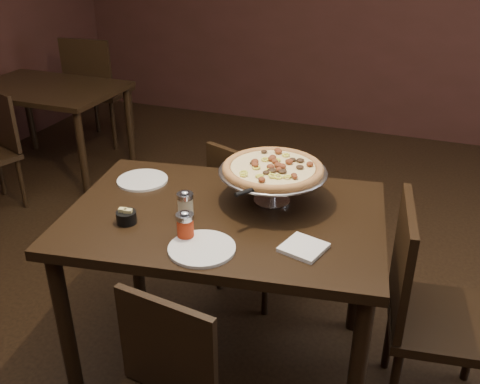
% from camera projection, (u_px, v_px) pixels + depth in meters
% --- Properties ---
extents(room, '(6.04, 7.04, 2.84)m').
position_uv_depth(room, '(242.00, 79.00, 1.88)').
color(room, black).
rests_on(room, ground).
extents(dining_table, '(1.42, 1.06, 0.82)m').
position_uv_depth(dining_table, '(225.00, 235.00, 2.27)').
color(dining_table, black).
rests_on(dining_table, ground).
extents(background_table, '(1.17, 0.78, 0.73)m').
position_uv_depth(background_table, '(48.00, 98.00, 4.27)').
color(background_table, black).
rests_on(background_table, ground).
extents(pizza_stand, '(0.46, 0.46, 0.19)m').
position_uv_depth(pizza_stand, '(273.00, 169.00, 2.24)').
color(pizza_stand, '#BABAC2').
rests_on(pizza_stand, dining_table).
extents(parmesan_shaker, '(0.07, 0.07, 0.12)m').
position_uv_depth(parmesan_shaker, '(185.00, 204.00, 2.17)').
color(parmesan_shaker, beige).
rests_on(parmesan_shaker, dining_table).
extents(pepper_flake_shaker, '(0.07, 0.07, 0.12)m').
position_uv_depth(pepper_flake_shaker, '(185.00, 226.00, 2.01)').
color(pepper_flake_shaker, maroon).
rests_on(pepper_flake_shaker, dining_table).
extents(packet_caddy, '(0.08, 0.08, 0.06)m').
position_uv_depth(packet_caddy, '(126.00, 217.00, 2.13)').
color(packet_caddy, black).
rests_on(packet_caddy, dining_table).
extents(napkin_stack, '(0.18, 0.18, 0.02)m').
position_uv_depth(napkin_stack, '(304.00, 248.00, 1.97)').
color(napkin_stack, silver).
rests_on(napkin_stack, dining_table).
extents(plate_left, '(0.23, 0.23, 0.01)m').
position_uv_depth(plate_left, '(142.00, 180.00, 2.49)').
color(plate_left, silver).
rests_on(plate_left, dining_table).
extents(plate_near, '(0.25, 0.25, 0.01)m').
position_uv_depth(plate_near, '(202.00, 248.00, 1.97)').
color(plate_near, silver).
rests_on(plate_near, dining_table).
extents(serving_spatula, '(0.15, 0.15, 0.02)m').
position_uv_depth(serving_spatula, '(248.00, 192.00, 2.06)').
color(serving_spatula, '#BABAC2').
rests_on(serving_spatula, pizza_stand).
extents(chair_far, '(0.54, 0.54, 0.90)m').
position_uv_depth(chair_far, '(254.00, 217.00, 2.84)').
color(chair_far, black).
rests_on(chair_far, ground).
extents(chair_side, '(0.50, 0.50, 0.95)m').
position_uv_depth(chair_side, '(428.00, 306.00, 2.14)').
color(chair_side, black).
rests_on(chair_side, ground).
extents(bg_chair_far, '(0.51, 0.51, 1.00)m').
position_uv_depth(bg_chair_far, '(96.00, 87.00, 4.88)').
color(bg_chair_far, black).
rests_on(bg_chair_far, ground).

